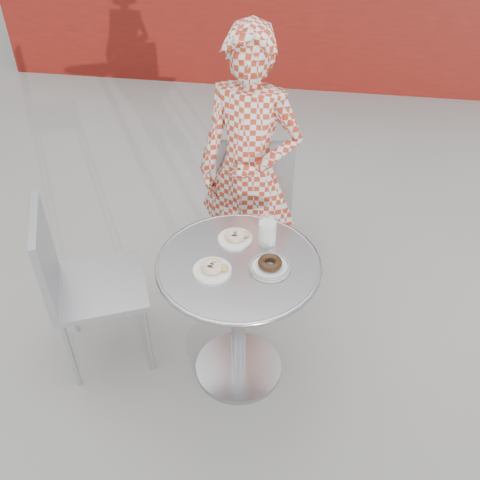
# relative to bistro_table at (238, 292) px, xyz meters

# --- Properties ---
(ground) EXTENTS (60.00, 60.00, 0.00)m
(ground) POSITION_rel_bistro_table_xyz_m (-0.05, 0.04, -0.56)
(ground) COLOR #A09E98
(ground) RESTS_ON ground
(bistro_table) EXTENTS (0.73, 0.73, 0.74)m
(bistro_table) POSITION_rel_bistro_table_xyz_m (0.00, 0.00, 0.00)
(bistro_table) COLOR silver
(bistro_table) RESTS_ON ground
(chair_far) EXTENTS (0.48, 0.48, 0.91)m
(chair_far) POSITION_rel_bistro_table_xyz_m (-0.05, 0.97, -0.28)
(chair_far) COLOR #A9ABB1
(chair_far) RESTS_ON ground
(chair_left) EXTENTS (0.58, 0.58, 0.92)m
(chair_left) POSITION_rel_bistro_table_xyz_m (-0.70, 0.02, -0.28)
(chair_left) COLOR #A9ABB1
(chair_left) RESTS_ON ground
(seated_person) EXTENTS (0.63, 0.48, 1.54)m
(seated_person) POSITION_rel_bistro_table_xyz_m (-0.05, 0.69, 0.21)
(seated_person) COLOR #B0341B
(seated_person) RESTS_ON ground
(plate_far) EXTENTS (0.16, 0.16, 0.04)m
(plate_far) POSITION_rel_bistro_table_xyz_m (-0.04, 0.16, 0.20)
(plate_far) COLOR white
(plate_far) RESTS_ON bistro_table
(plate_near) EXTENTS (0.17, 0.17, 0.04)m
(plate_near) POSITION_rel_bistro_table_xyz_m (-0.10, -0.07, 0.20)
(plate_near) COLOR white
(plate_near) RESTS_ON bistro_table
(plate_checker) EXTENTS (0.18, 0.18, 0.05)m
(plate_checker) POSITION_rel_bistro_table_xyz_m (0.14, -0.01, 0.19)
(plate_checker) COLOR white
(plate_checker) RESTS_ON bistro_table
(milk_cup) EXTENTS (0.09, 0.09, 0.14)m
(milk_cup) POSITION_rel_bistro_table_xyz_m (0.11, 0.16, 0.24)
(milk_cup) COLOR white
(milk_cup) RESTS_ON bistro_table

